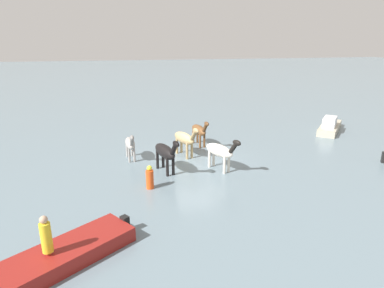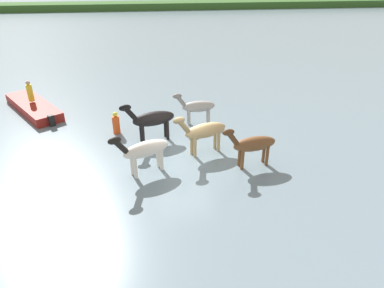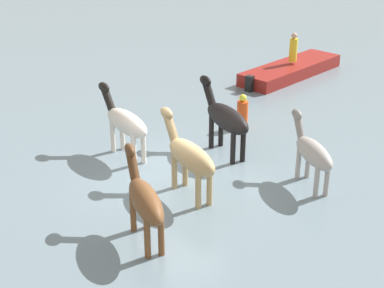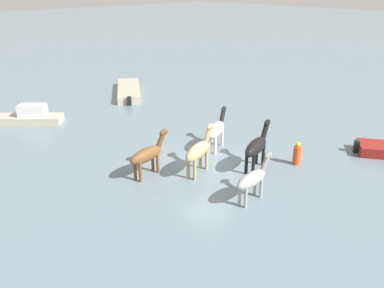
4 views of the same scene
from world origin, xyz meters
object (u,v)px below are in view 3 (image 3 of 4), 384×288
(horse_chestnut_trailing, at_px, (145,200))
(horse_lead, at_px, (312,152))
(boat_launch_far, at_px, (290,72))
(horse_gray_outer, at_px, (226,118))
(person_spotter_bow, at_px, (293,48))
(horse_mid_herd, at_px, (190,156))
(horse_dun_straggler, at_px, (125,122))
(buoy_channel_marker, at_px, (242,113))

(horse_chestnut_trailing, bearing_deg, horse_lead, -78.93)
(boat_launch_far, bearing_deg, horse_gray_outer, -158.50)
(horse_chestnut_trailing, relative_size, horse_lead, 1.07)
(person_spotter_bow, bearing_deg, horse_chestnut_trailing, -34.92)
(horse_gray_outer, relative_size, horse_mid_herd, 1.03)
(horse_gray_outer, xyz_separation_m, horse_mid_herd, (2.23, -1.52, -0.03))
(boat_launch_far, relative_size, person_spotter_bow, 4.36)
(horse_dun_straggler, bearing_deg, horse_mid_herd, -177.87)
(horse_gray_outer, bearing_deg, horse_lead, -161.14)
(horse_chestnut_trailing, xyz_separation_m, person_spotter_bow, (-10.81, 7.55, 0.13))
(horse_dun_straggler, distance_m, horse_lead, 5.31)
(horse_dun_straggler, height_order, boat_launch_far, horse_dun_straggler)
(horse_dun_straggler, bearing_deg, buoy_channel_marker, -95.16)
(person_spotter_bow, bearing_deg, horse_dun_straggler, -49.66)
(boat_launch_far, bearing_deg, horse_dun_straggler, -173.70)
(boat_launch_far, bearing_deg, person_spotter_bow, -14.66)
(boat_launch_far, xyz_separation_m, person_spotter_bow, (-0.02, 0.06, 0.98))
(horse_chestnut_trailing, distance_m, horse_mid_herd, 2.27)
(horse_lead, height_order, person_spotter_bow, person_spotter_bow)
(boat_launch_far, bearing_deg, buoy_channel_marker, -159.78)
(horse_lead, bearing_deg, horse_chestnut_trailing, 106.04)
(horse_gray_outer, xyz_separation_m, horse_lead, (2.39, 1.67, -0.16))
(horse_dun_straggler, distance_m, buoy_channel_marker, 4.18)
(person_spotter_bow, bearing_deg, horse_lead, -18.11)
(horse_gray_outer, distance_m, horse_lead, 2.92)
(horse_lead, bearing_deg, buoy_channel_marker, 4.51)
(horse_dun_straggler, bearing_deg, boat_launch_far, -74.43)
(horse_chestnut_trailing, distance_m, horse_gray_outer, 4.97)
(person_spotter_bow, distance_m, buoy_channel_marker, 6.19)
(horse_dun_straggler, distance_m, horse_chestnut_trailing, 4.43)
(horse_gray_outer, distance_m, horse_mid_herd, 2.69)
(buoy_channel_marker, bearing_deg, boat_launch_far, 144.41)
(horse_dun_straggler, bearing_deg, horse_gray_outer, -122.60)
(person_spotter_bow, xyz_separation_m, buoy_channel_marker, (4.98, -3.61, -0.65))
(horse_chestnut_trailing, xyz_separation_m, horse_mid_herd, (-1.82, 1.36, 0.06))
(horse_dun_straggler, bearing_deg, person_spotter_bow, -74.57)
(horse_gray_outer, relative_size, horse_lead, 1.16)
(horse_mid_herd, bearing_deg, person_spotter_bow, -53.18)
(boat_launch_far, xyz_separation_m, buoy_channel_marker, (4.96, -3.55, 0.33))
(buoy_channel_marker, bearing_deg, person_spotter_bow, 144.05)
(horse_chestnut_trailing, bearing_deg, horse_gray_outer, -44.32)
(horse_lead, relative_size, horse_mid_herd, 0.89)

